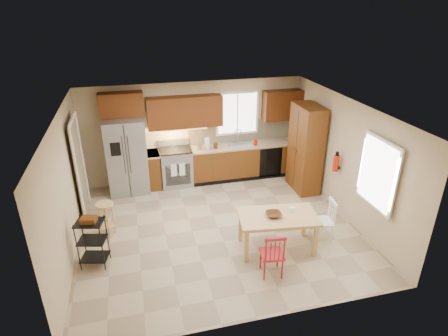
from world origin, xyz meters
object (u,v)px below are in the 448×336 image
Objects in this scene: table_bowl at (273,217)px; refrigerator at (127,156)px; fire_extinguisher at (336,163)px; range_stove at (176,167)px; pantry at (306,149)px; bar_stool at (107,219)px; utility_cart at (93,243)px; dining_table at (277,232)px; chair_red at (272,253)px; table_jar at (292,210)px; soap_bottle at (255,141)px; chair_white at (322,221)px.

refrigerator is at bearing 129.48° from table_bowl.
refrigerator is 5.06× the size of fire_extinguisher.
refrigerator is 4.76m from fire_extinguisher.
fire_extinguisher reaches higher than range_stove.
pantry is 7.28× the size of table_bowl.
utility_cart is at bearing -119.53° from bar_stool.
refrigerator is at bearing 137.77° from dining_table.
chair_red is 1.04m from table_jar.
range_stove is at bearing 113.66° from chair_red.
bar_stool is (-0.48, -1.80, -0.56)m from refrigerator.
table_bowl is at bearing -167.47° from table_jar.
soap_bottle is 3.84m from chair_red.
refrigerator is at bearing 57.55° from bar_stool.
range_stove is at bearing 120.28° from table_jar.
pantry is at bearing 61.67° from dining_table.
soap_bottle is at bearing 14.47° from chair_white.
fire_extinguisher is 0.39× the size of utility_cart.
utility_cart is (-3.28, 0.34, 0.11)m from dining_table.
chair_red is 1.20× the size of bar_stool.
dining_table is at bearing -49.54° from refrigerator.
range_stove is 0.65× the size of dining_table.
soap_bottle reaches higher than chair_red.
chair_red is (-1.88, -2.78, -0.63)m from pantry.
range_stove is at bearing 161.71° from pantry.
fire_extinguisher is 1.25× the size of table_bowl.
refrigerator is 6.31× the size of table_bowl.
chair_white is (1.30, 0.70, 0.00)m from chair_red.
chair_red is 1.00× the size of chair_white.
refrigerator is 4.23m from pantry.
pantry reaches higher than range_stove.
fire_extinguisher is 0.43× the size of chair_white.
fire_extinguisher reaches higher than chair_white.
refrigerator is 2.83m from utility_cart.
chair_red is 3.09m from utility_cart.
pantry is 2.69m from table_bowl.
chair_white is (2.40, -3.06, -0.04)m from range_stove.
refrigerator reaches higher than table_jar.
table_jar is (0.31, 0.09, 0.38)m from dining_table.
pantry is at bearing 100.78° from fire_extinguisher.
soap_bottle reaches higher than bar_stool.
dining_table is at bearing 8.21° from utility_cart.
range_stove is 3.51m from table_jar.
refrigerator is 4.16m from table_jar.
soap_bottle is at bearing 83.18° from chair_red.
fire_extinguisher is 0.52× the size of bar_stool.
chair_white is (-0.78, -1.03, -0.68)m from fire_extinguisher.
table_jar is at bearing -45.47° from refrigerator.
chair_red is 3.33m from bar_stool.
table_bowl is at bearing -172.69° from dining_table.
chair_red is 2.90× the size of table_bowl.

